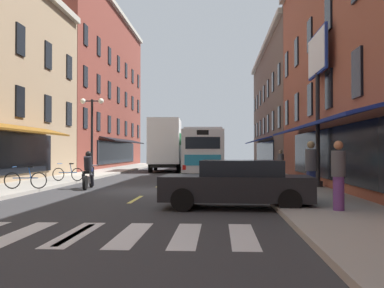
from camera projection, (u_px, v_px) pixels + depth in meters
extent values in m
cube|color=#333335|center=(151.00, 192.00, 18.94)|extent=(34.80, 80.00, 0.10)
cube|color=#DBCC4C|center=(76.00, 234.00, 8.96)|extent=(0.14, 2.40, 0.01)
cube|color=#DBCC4C|center=(136.00, 199.00, 15.44)|extent=(0.14, 2.40, 0.01)
cube|color=#DBCC4C|center=(160.00, 185.00, 21.93)|extent=(0.14, 2.40, 0.01)
cube|color=#DBCC4C|center=(173.00, 178.00, 28.42)|extent=(0.14, 2.40, 0.01)
cube|color=#DBCC4C|center=(182.00, 173.00, 34.91)|extent=(0.14, 2.40, 0.01)
cube|color=#DBCC4C|center=(188.00, 169.00, 41.39)|extent=(0.14, 2.40, 0.01)
cube|color=#DBCC4C|center=(192.00, 167.00, 47.88)|extent=(0.14, 2.40, 0.01)
cube|color=#DBCC4C|center=(195.00, 165.00, 54.37)|extent=(0.14, 2.40, 0.01)
cube|color=silver|center=(21.00, 233.00, 9.02)|extent=(0.50, 2.80, 0.01)
cube|color=silver|center=(76.00, 234.00, 8.96)|extent=(0.50, 2.80, 0.01)
cube|color=silver|center=(131.00, 234.00, 8.89)|extent=(0.50, 2.80, 0.01)
cube|color=silver|center=(186.00, 235.00, 8.83)|extent=(0.50, 2.80, 0.01)
cube|color=silver|center=(243.00, 236.00, 8.76)|extent=(0.50, 2.80, 0.01)
cube|color=#A39E93|center=(14.00, 188.00, 19.28)|extent=(3.00, 80.00, 0.14)
cube|color=#A39E93|center=(293.00, 190.00, 18.59)|extent=(3.00, 80.00, 0.14)
cube|color=black|center=(20.00, 102.00, 23.24)|extent=(0.10, 1.00, 1.60)
cube|color=black|center=(48.00, 109.00, 27.04)|extent=(0.10, 1.00, 1.60)
cube|color=black|center=(69.00, 114.00, 30.85)|extent=(0.10, 1.00, 1.60)
cube|color=black|center=(20.00, 40.00, 23.29)|extent=(0.10, 1.00, 1.60)
cube|color=black|center=(48.00, 55.00, 27.10)|extent=(0.10, 1.00, 1.60)
cube|color=black|center=(69.00, 67.00, 30.90)|extent=(0.10, 1.00, 1.60)
cube|color=brown|center=(79.00, 88.00, 46.36)|extent=(8.00, 26.57, 16.34)
cube|color=#B2AD9E|center=(119.00, 11.00, 46.25)|extent=(0.44, 26.07, 0.40)
cube|color=black|center=(118.00, 152.00, 46.01)|extent=(0.10, 16.00, 2.10)
cube|color=black|center=(125.00, 141.00, 45.99)|extent=(1.38, 14.93, 0.44)
cube|color=black|center=(85.00, 118.00, 34.65)|extent=(0.10, 1.00, 1.60)
cube|color=black|center=(98.00, 121.00, 38.45)|extent=(0.10, 1.00, 1.60)
cube|color=black|center=(109.00, 124.00, 42.25)|extent=(0.10, 1.00, 1.60)
cube|color=black|center=(118.00, 126.00, 46.06)|extent=(0.10, 1.00, 1.60)
cube|color=black|center=(126.00, 128.00, 49.86)|extent=(0.10, 1.00, 1.60)
cube|color=black|center=(133.00, 130.00, 53.66)|extent=(0.10, 1.00, 1.60)
cube|color=black|center=(138.00, 131.00, 57.46)|extent=(0.10, 1.00, 1.60)
cube|color=black|center=(85.00, 77.00, 34.70)|extent=(0.10, 1.00, 1.60)
cube|color=black|center=(99.00, 84.00, 38.50)|extent=(0.10, 1.00, 1.60)
cube|color=black|center=(109.00, 90.00, 42.31)|extent=(0.10, 1.00, 1.60)
cube|color=black|center=(118.00, 95.00, 46.11)|extent=(0.10, 1.00, 1.60)
cube|color=black|center=(126.00, 99.00, 49.91)|extent=(0.10, 1.00, 1.60)
cube|color=black|center=(133.00, 103.00, 53.71)|extent=(0.10, 1.00, 1.60)
cube|color=black|center=(138.00, 106.00, 57.52)|extent=(0.10, 1.00, 1.60)
cube|color=black|center=(86.00, 35.00, 34.76)|extent=(0.10, 1.00, 1.60)
cube|color=black|center=(99.00, 47.00, 38.56)|extent=(0.10, 1.00, 1.60)
cube|color=black|center=(110.00, 56.00, 42.36)|extent=(0.10, 1.00, 1.60)
cube|color=black|center=(118.00, 64.00, 46.16)|extent=(0.10, 1.00, 1.60)
cube|color=black|center=(126.00, 71.00, 49.97)|extent=(0.10, 1.00, 1.60)
cube|color=black|center=(133.00, 76.00, 53.77)|extent=(0.10, 1.00, 1.60)
cube|color=black|center=(138.00, 81.00, 57.57)|extent=(0.10, 1.00, 1.60)
cube|color=black|center=(329.00, 154.00, 18.53)|extent=(0.10, 16.00, 2.10)
cube|color=navy|center=(312.00, 124.00, 18.59)|extent=(1.38, 14.93, 0.44)
cube|color=black|center=(357.00, 73.00, 14.77)|extent=(0.10, 1.00, 1.60)
cube|color=black|center=(329.00, 89.00, 18.58)|extent=(0.10, 1.00, 1.60)
cube|color=black|center=(310.00, 100.00, 22.38)|extent=(0.10, 1.00, 1.60)
cube|color=black|center=(297.00, 107.00, 26.18)|extent=(0.10, 1.00, 1.60)
cube|color=black|center=(287.00, 113.00, 29.98)|extent=(0.10, 1.00, 1.60)
cube|color=black|center=(328.00, 12.00, 18.63)|extent=(0.10, 1.00, 1.60)
cube|color=black|center=(310.00, 35.00, 22.43)|extent=(0.10, 1.00, 1.60)
cube|color=black|center=(297.00, 52.00, 26.24)|extent=(0.10, 1.00, 1.60)
cube|color=black|center=(287.00, 65.00, 30.04)|extent=(0.10, 1.00, 1.60)
cube|color=brown|center=(305.00, 107.00, 44.99)|extent=(8.00, 26.57, 12.09)
cube|color=#B2AD9E|center=(263.00, 51.00, 45.33)|extent=(0.44, 26.07, 0.40)
cube|color=black|center=(264.00, 152.00, 45.15)|extent=(0.10, 16.00, 2.10)
cube|color=navy|center=(257.00, 140.00, 45.21)|extent=(1.38, 14.93, 0.44)
cube|color=black|center=(279.00, 117.00, 33.79)|extent=(0.10, 1.00, 1.60)
cube|color=black|center=(273.00, 121.00, 37.59)|extent=(0.10, 1.00, 1.60)
cube|color=black|center=(268.00, 124.00, 41.39)|extent=(0.10, 1.00, 1.60)
cube|color=black|center=(264.00, 126.00, 45.19)|extent=(0.10, 1.00, 1.60)
cube|color=black|center=(260.00, 128.00, 49.00)|extent=(0.10, 1.00, 1.60)
cube|color=black|center=(257.00, 130.00, 52.80)|extent=(0.10, 1.00, 1.60)
cube|color=black|center=(255.00, 131.00, 56.60)|extent=(0.10, 1.00, 1.60)
cube|color=black|center=(279.00, 75.00, 33.84)|extent=(0.10, 1.00, 1.60)
cube|color=black|center=(273.00, 82.00, 37.64)|extent=(0.10, 1.00, 1.60)
cube|color=black|center=(268.00, 89.00, 41.45)|extent=(0.10, 1.00, 1.60)
cube|color=black|center=(264.00, 94.00, 45.25)|extent=(0.10, 1.00, 1.60)
cube|color=black|center=(260.00, 98.00, 49.05)|extent=(0.10, 1.00, 1.60)
cube|color=black|center=(257.00, 102.00, 52.85)|extent=(0.10, 1.00, 1.60)
cube|color=black|center=(255.00, 106.00, 56.66)|extent=(0.10, 1.00, 1.60)
cylinder|color=black|center=(318.00, 130.00, 19.24)|extent=(0.18, 0.18, 4.85)
cylinder|color=black|center=(318.00, 184.00, 19.20)|extent=(0.40, 0.40, 0.24)
cube|color=navy|center=(317.00, 54.00, 19.30)|extent=(0.10, 3.29, 1.82)
cube|color=silver|center=(316.00, 54.00, 19.30)|extent=(0.04, 3.13, 1.66)
cube|color=silver|center=(319.00, 54.00, 19.29)|extent=(0.04, 3.13, 1.66)
cube|color=silver|center=(204.00, 151.00, 32.20)|extent=(2.78, 11.20, 2.64)
cube|color=silver|center=(204.00, 132.00, 32.22)|extent=(2.55, 10.00, 0.16)
cube|color=black|center=(204.00, 149.00, 32.50)|extent=(2.77, 8.80, 0.96)
cube|color=#193899|center=(204.00, 166.00, 32.18)|extent=(2.80, 10.80, 0.36)
cube|color=black|center=(205.00, 149.00, 37.73)|extent=(2.25, 0.17, 1.10)
cube|color=black|center=(203.00, 143.00, 26.68)|extent=(2.05, 0.16, 0.70)
cube|color=teal|center=(203.00, 160.00, 26.65)|extent=(2.15, 0.14, 0.64)
cube|color=black|center=(203.00, 132.00, 26.68)|extent=(0.70, 0.11, 0.28)
cube|color=red|center=(184.00, 167.00, 26.67)|extent=(0.20, 0.08, 0.28)
cube|color=red|center=(221.00, 168.00, 26.59)|extent=(0.20, 0.08, 0.28)
cylinder|color=black|center=(190.00, 166.00, 35.80)|extent=(0.32, 1.01, 1.00)
cylinder|color=black|center=(219.00, 166.00, 35.71)|extent=(0.32, 1.01, 1.00)
cylinder|color=black|center=(185.00, 169.00, 29.15)|extent=(0.32, 1.01, 1.00)
cylinder|color=black|center=(222.00, 169.00, 29.06)|extent=(0.32, 1.01, 1.00)
cube|color=white|center=(168.00, 153.00, 39.77)|extent=(2.39, 2.31, 2.40)
cube|color=black|center=(169.00, 143.00, 40.86)|extent=(2.00, 0.19, 0.80)
cube|color=white|center=(165.00, 141.00, 36.16)|extent=(2.61, 5.14, 3.50)
cube|color=#196633|center=(180.00, 139.00, 36.15)|extent=(0.19, 3.02, 0.90)
cube|color=black|center=(166.00, 165.00, 37.24)|extent=(2.19, 6.93, 0.24)
cylinder|color=black|center=(156.00, 165.00, 39.57)|extent=(0.32, 0.91, 0.90)
cylinder|color=black|center=(181.00, 165.00, 39.54)|extent=(0.32, 0.91, 0.90)
cylinder|color=black|center=(150.00, 167.00, 35.39)|extent=(0.32, 0.91, 0.90)
cylinder|color=black|center=(178.00, 167.00, 35.35)|extent=(0.32, 0.91, 0.90)
cube|color=black|center=(236.00, 188.00, 13.04)|extent=(4.36, 2.05, 0.70)
cube|color=black|center=(242.00, 169.00, 13.03)|extent=(2.39, 1.79, 0.48)
cube|color=red|center=(315.00, 181.00, 12.08)|extent=(0.07, 0.20, 0.14)
cube|color=red|center=(307.00, 178.00, 13.55)|extent=(0.07, 0.20, 0.14)
cylinder|color=black|center=(183.00, 200.00, 12.33)|extent=(0.65, 0.25, 0.64)
cylinder|color=black|center=(190.00, 194.00, 14.05)|extent=(0.65, 0.25, 0.64)
cylinder|color=black|center=(290.00, 201.00, 12.02)|extent=(0.65, 0.25, 0.64)
cylinder|color=black|center=(284.00, 195.00, 13.74)|extent=(0.65, 0.25, 0.64)
cube|color=#515154|center=(181.00, 162.00, 48.86)|extent=(1.91, 4.40, 0.61)
cube|color=black|center=(181.00, 157.00, 48.69)|extent=(1.71, 2.39, 0.47)
cube|color=red|center=(173.00, 160.00, 46.73)|extent=(0.20, 0.06, 0.14)
cube|color=red|center=(187.00, 160.00, 46.67)|extent=(0.20, 0.06, 0.14)
cylinder|color=black|center=(174.00, 163.00, 50.37)|extent=(0.23, 0.64, 0.64)
cylinder|color=black|center=(190.00, 163.00, 50.31)|extent=(0.23, 0.64, 0.64)
cylinder|color=black|center=(172.00, 164.00, 47.41)|extent=(0.23, 0.64, 0.64)
cylinder|color=black|center=(189.00, 164.00, 47.34)|extent=(0.23, 0.64, 0.64)
cylinder|color=black|center=(92.00, 181.00, 20.59)|extent=(0.16, 0.63, 0.62)
cylinder|color=black|center=(85.00, 183.00, 19.14)|extent=(0.18, 0.63, 0.62)
cylinder|color=#B2B2B7|center=(91.00, 174.00, 20.47)|extent=(0.10, 0.33, 0.68)
ellipsoid|color=navy|center=(89.00, 170.00, 20.05)|extent=(0.37, 0.59, 0.28)
cube|color=black|center=(88.00, 172.00, 19.65)|extent=(0.31, 0.58, 0.12)
cube|color=#B2B2B7|center=(88.00, 180.00, 19.86)|extent=(0.28, 0.42, 0.30)
cylinder|color=#B2B2B7|center=(91.00, 165.00, 20.38)|extent=(0.62, 0.10, 0.04)
cylinder|color=black|center=(88.00, 163.00, 19.72)|extent=(0.38, 0.49, 0.66)
sphere|color=black|center=(88.00, 154.00, 19.84)|extent=(0.26, 0.26, 0.26)
cylinder|color=black|center=(84.00, 180.00, 19.74)|extent=(0.17, 0.37, 0.56)
cylinder|color=black|center=(92.00, 180.00, 19.75)|extent=(0.17, 0.37, 0.56)
torus|color=black|center=(58.00, 174.00, 23.24)|extent=(0.66, 0.14, 0.66)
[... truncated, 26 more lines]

